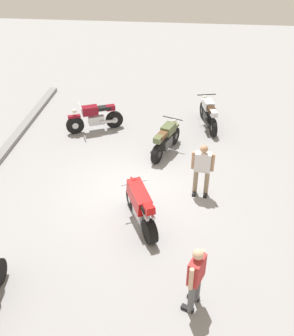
# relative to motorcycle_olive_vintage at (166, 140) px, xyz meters

# --- Properties ---
(ground_plane) EXTENTS (40.00, 40.00, 0.00)m
(ground_plane) POSITION_rel_motorcycle_olive_vintage_xyz_m (-2.24, 0.74, -0.49)
(ground_plane) COLOR gray
(motorcycle_olive_vintage) EXTENTS (1.88, 0.97, 1.07)m
(motorcycle_olive_vintage) POSITION_rel_motorcycle_olive_vintage_xyz_m (0.00, 0.00, 0.00)
(motorcycle_olive_vintage) COLOR black
(motorcycle_olive_vintage) RESTS_ON ground
(motorcycle_silver_cruiser) EXTENTS (2.06, 0.76, 1.09)m
(motorcycle_silver_cruiser) POSITION_rel_motorcycle_olive_vintage_xyz_m (2.02, -1.44, 0.03)
(motorcycle_silver_cruiser) COLOR black
(motorcycle_silver_cruiser) RESTS_ON ground
(motorcycle_maroon_cruiser) EXTENTS (1.01, 1.96, 1.09)m
(motorcycle_maroon_cruiser) POSITION_rel_motorcycle_olive_vintage_xyz_m (1.29, 2.65, 0.03)
(motorcycle_maroon_cruiser) COLOR black
(motorcycle_maroon_cruiser) RESTS_ON ground
(motorcycle_red_sportbike) EXTENTS (1.83, 1.07, 1.14)m
(motorcycle_red_sportbike) POSITION_rel_motorcycle_olive_vintage_xyz_m (-3.57, 0.40, 0.11)
(motorcycle_red_sportbike) COLOR black
(motorcycle_red_sportbike) RESTS_ON ground
(person_in_white_shirt) EXTENTS (0.35, 0.63, 1.60)m
(person_in_white_shirt) POSITION_rel_motorcycle_olive_vintage_xyz_m (-2.15, -1.14, 0.41)
(person_in_white_shirt) COLOR gray
(person_in_white_shirt) RESTS_ON ground
(person_in_red_shirt) EXTENTS (0.61, 0.44, 1.59)m
(person_in_red_shirt) POSITION_rel_motorcycle_olive_vintage_xyz_m (-5.96, -0.97, 0.40)
(person_in_red_shirt) COLOR #59595B
(person_in_red_shirt) RESTS_ON ground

